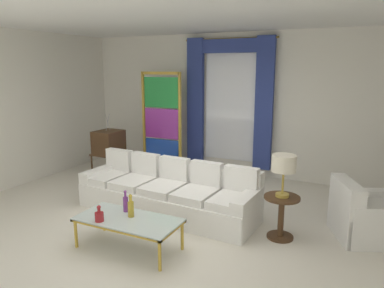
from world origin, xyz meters
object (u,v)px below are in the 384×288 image
object	(u,v)px
bottle_blue_decanter	(126,203)
vintage_tv	(109,143)
couch_white_long	(169,193)
bottle_crystal_tall	(131,208)
bottle_amber_squat	(99,216)
peacock_figurine	(170,168)
stained_glass_divider	(162,126)
armchair_white	(364,218)
coffee_table	(128,221)
round_side_table	(281,213)
table_lamp_brass	(284,165)

from	to	relation	value
bottle_blue_decanter	vintage_tv	xyz separation A→B (m)	(-2.04, 2.20, 0.20)
couch_white_long	bottle_crystal_tall	distance (m)	1.26
couch_white_long	bottle_amber_squat	distance (m)	1.54
vintage_tv	peacock_figurine	world-z (taller)	vintage_tv
bottle_amber_squat	bottle_crystal_tall	bearing A→B (deg)	47.06
bottle_blue_decanter	stained_glass_divider	xyz separation A→B (m)	(-1.19, 2.95, 0.53)
couch_white_long	stained_glass_divider	size ratio (longest dim) A/B	1.35
couch_white_long	armchair_white	size ratio (longest dim) A/B	2.78
coffee_table	vintage_tv	world-z (taller)	vintage_tv
bottle_crystal_tall	stained_glass_divider	size ratio (longest dim) A/B	0.14
peacock_figurine	stained_glass_divider	bearing A→B (deg)	140.01
round_side_table	peacock_figurine	bearing A→B (deg)	148.04
bottle_crystal_tall	armchair_white	bearing A→B (deg)	30.49
bottle_amber_squat	stained_glass_divider	size ratio (longest dim) A/B	0.10
vintage_tv	armchair_white	distance (m)	4.97
bottle_crystal_tall	table_lamp_brass	xyz separation A→B (m)	(1.68, 1.08, 0.50)
couch_white_long	coffee_table	world-z (taller)	couch_white_long
bottle_amber_squat	peacock_figurine	bearing A→B (deg)	103.39
bottle_blue_decanter	armchair_white	size ratio (longest dim) A/B	0.28
peacock_figurine	table_lamp_brass	world-z (taller)	table_lamp_brass
armchair_white	round_side_table	xyz separation A→B (m)	(-1.01, -0.50, 0.07)
coffee_table	armchair_white	bearing A→B (deg)	31.57
bottle_blue_decanter	bottle_amber_squat	bearing A→B (deg)	-105.29
bottle_amber_squat	round_side_table	size ratio (longest dim) A/B	0.35
peacock_figurine	vintage_tv	bearing A→B (deg)	-159.80
round_side_table	vintage_tv	bearing A→B (deg)	162.51
coffee_table	table_lamp_brass	bearing A→B (deg)	34.42
round_side_table	armchair_white	bearing A→B (deg)	26.39
stained_glass_divider	peacock_figurine	bearing A→B (deg)	-39.99
couch_white_long	round_side_table	size ratio (longest dim) A/B	4.98
bottle_crystal_tall	armchair_white	size ratio (longest dim) A/B	0.28
couch_white_long	bottle_amber_squat	size ratio (longest dim) A/B	14.13
bottle_crystal_tall	peacock_figurine	size ratio (longest dim) A/B	0.50
bottle_amber_squat	stained_glass_divider	bearing A→B (deg)	107.98
coffee_table	bottle_amber_squat	xyz separation A→B (m)	(-0.27, -0.22, 0.11)
bottle_crystal_tall	table_lamp_brass	bearing A→B (deg)	32.79
peacock_figurine	table_lamp_brass	distance (m)	3.26
bottle_amber_squat	table_lamp_brass	bearing A→B (deg)	35.13
bottle_blue_decanter	table_lamp_brass	world-z (taller)	table_lamp_brass
coffee_table	bottle_crystal_tall	size ratio (longest dim) A/B	4.45
bottle_amber_squat	couch_white_long	bearing A→B (deg)	85.10
vintage_tv	table_lamp_brass	size ratio (longest dim) A/B	2.36
peacock_figurine	round_side_table	distance (m)	3.16
stained_glass_divider	table_lamp_brass	xyz separation A→B (m)	(3.04, -1.97, -0.03)
vintage_tv	stained_glass_divider	xyz separation A→B (m)	(0.85, 0.75, 0.33)
round_side_table	table_lamp_brass	world-z (taller)	table_lamp_brass
couch_white_long	table_lamp_brass	xyz separation A→B (m)	(1.82, -0.15, 0.72)
bottle_blue_decanter	bottle_amber_squat	distance (m)	0.42
bottle_crystal_tall	coffee_table	bearing A→B (deg)	-88.58
bottle_blue_decanter	round_side_table	world-z (taller)	bottle_blue_decanter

